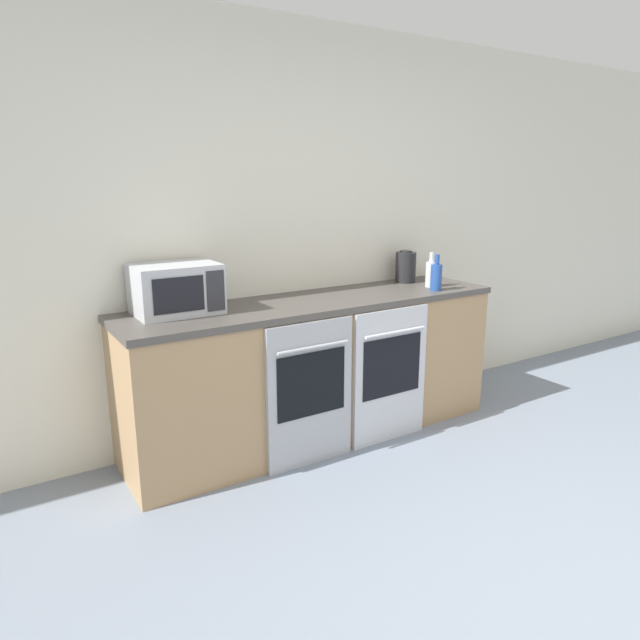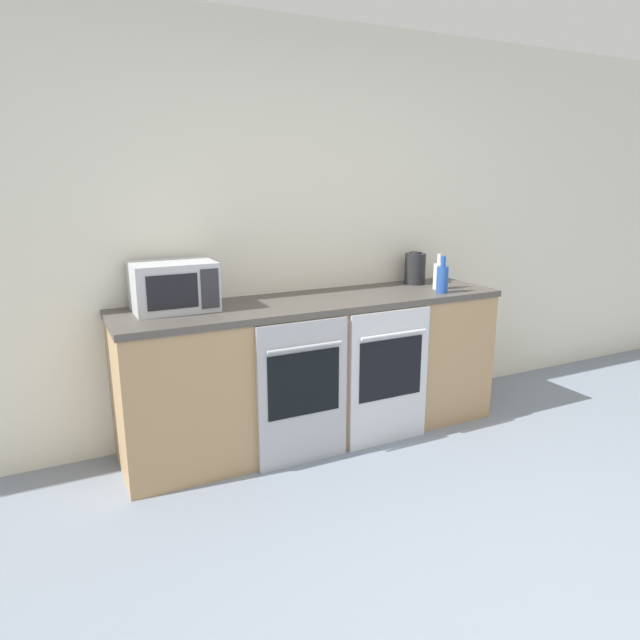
{
  "view_description": "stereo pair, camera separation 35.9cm",
  "coord_description": "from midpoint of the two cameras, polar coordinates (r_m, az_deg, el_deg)",
  "views": [
    {
      "loc": [
        -1.84,
        -0.85,
        1.66
      ],
      "look_at": [
        0.03,
        2.09,
        0.78
      ],
      "focal_mm": 32.0,
      "sensor_mm": 36.0,
      "label": 1
    },
    {
      "loc": [
        -1.53,
        -1.03,
        1.66
      ],
      "look_at": [
        0.03,
        2.09,
        0.78
      ],
      "focal_mm": 32.0,
      "sensor_mm": 36.0,
      "label": 2
    }
  ],
  "objects": [
    {
      "name": "oven_right",
      "position": [
        3.61,
        4.22,
        -5.54
      ],
      "size": [
        0.56,
        0.06,
        0.87
      ],
      "color": "silver",
      "rests_on": "ground_plane"
    },
    {
      "name": "wall_back",
      "position": [
        3.77,
        -5.85,
        8.68
      ],
      "size": [
        10.0,
        0.06,
        2.6
      ],
      "color": "silver",
      "rests_on": "ground_plane"
    },
    {
      "name": "kettle",
      "position": [
        4.13,
        6.11,
        5.28
      ],
      "size": [
        0.15,
        0.15,
        0.23
      ],
      "color": "#232326",
      "rests_on": "counter_back"
    },
    {
      "name": "microwave",
      "position": [
        3.3,
        -17.27,
        2.97
      ],
      "size": [
        0.46,
        0.34,
        0.28
      ],
      "color": "#B7BABF",
      "rests_on": "counter_back"
    },
    {
      "name": "oven_left",
      "position": [
        3.31,
        -4.11,
        -7.4
      ],
      "size": [
        0.56,
        0.06,
        0.87
      ],
      "color": "#A8AAAF",
      "rests_on": "ground_plane"
    },
    {
      "name": "counter_back",
      "position": [
        3.67,
        -3.21,
        -4.93
      ],
      "size": [
        2.47,
        0.62,
        0.91
      ],
      "color": "tan",
      "rests_on": "ground_plane"
    },
    {
      "name": "bottle_clear",
      "position": [
        3.97,
        8.52,
        4.61
      ],
      "size": [
        0.07,
        0.07,
        0.24
      ],
      "color": "silver",
      "rests_on": "counter_back"
    },
    {
      "name": "bottle_blue",
      "position": [
        3.85,
        8.96,
        4.3
      ],
      "size": [
        0.08,
        0.08,
        0.24
      ],
      "color": "#234793",
      "rests_on": "counter_back"
    }
  ]
}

